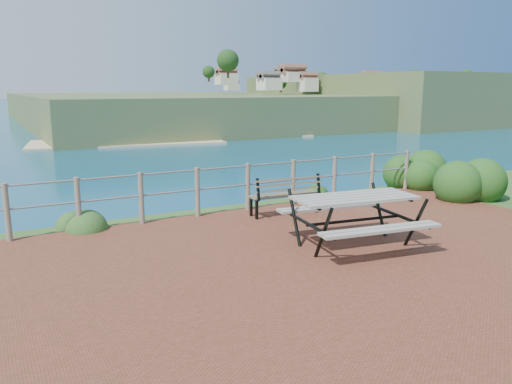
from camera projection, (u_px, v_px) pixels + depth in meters
The scene contains 9 objects.
ground at pixel (348, 255), 7.81m from camera, with size 10.00×7.00×0.12m, color brown.
safety_railing at pixel (248, 184), 10.57m from camera, with size 9.40×0.10×1.00m.
distant_bay at pixel (359, 96), 263.71m from camera, with size 290.00×232.36×24.00m.
picnic_table at pixel (354, 216), 8.13m from camera, with size 2.09×1.71×0.84m.
park_bench at pixel (284, 189), 10.20m from camera, with size 1.51×0.49×0.84m.
shrub_right_front at pixel (474, 200), 11.67m from camera, with size 1.31×1.31×1.87m, color #1F4415.
shrub_right_edge at pixel (419, 187), 13.18m from camera, with size 1.23×1.23×1.75m, color #1F4415.
shrub_lip_west at pixel (83, 228), 9.34m from camera, with size 0.86×0.86×0.64m, color #1E491B.
shrub_lip_east at pixel (311, 195), 12.27m from camera, with size 0.70×0.70×0.41m, color #1F4415.
Camera 1 is at (-4.87, -5.81, 2.57)m, focal length 35.00 mm.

